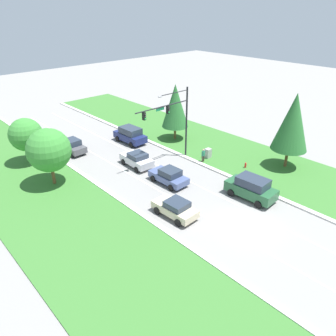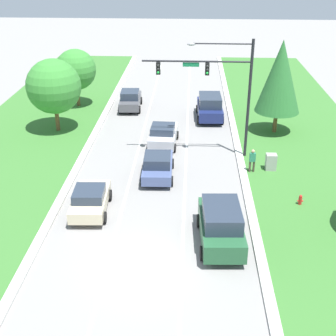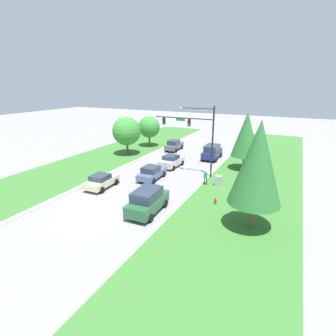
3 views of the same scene
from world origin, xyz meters
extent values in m
plane|color=gray|center=(0.00, 0.00, 0.00)|extent=(160.00, 160.00, 0.00)
cube|color=beige|center=(5.65, 0.00, 0.07)|extent=(0.50, 90.00, 0.15)
cube|color=beige|center=(-5.65, 0.00, 0.07)|extent=(0.50, 90.00, 0.15)
cube|color=#38702D|center=(10.90, 0.00, 0.04)|extent=(10.00, 90.00, 0.08)
cube|color=#38702D|center=(-10.90, 0.00, 0.04)|extent=(10.00, 90.00, 0.08)
cube|color=white|center=(-1.80, 0.00, 0.00)|extent=(0.14, 81.00, 0.01)
cube|color=white|center=(1.80, 0.00, 0.00)|extent=(0.14, 81.00, 0.01)
cylinder|color=black|center=(6.02, 13.04, 4.18)|extent=(0.20, 0.20, 8.36)
cylinder|color=black|center=(2.37, 13.04, 6.85)|extent=(7.30, 0.12, 0.12)
cube|color=#147042|center=(2.00, 13.04, 6.63)|extent=(1.10, 0.04, 0.28)
cylinder|color=black|center=(4.01, 13.04, 8.02)|extent=(4.01, 0.09, 0.09)
ellipsoid|color=gray|center=(2.00, 13.04, 7.97)|extent=(0.56, 0.28, 0.20)
cube|color=black|center=(3.10, 13.04, 6.35)|extent=(0.28, 0.32, 0.80)
sphere|color=#2D2D2D|center=(3.10, 12.87, 6.58)|extent=(0.16, 0.16, 0.16)
sphere|color=#2D2D2D|center=(3.10, 12.87, 6.35)|extent=(0.16, 0.16, 0.16)
sphere|color=#23D647|center=(3.10, 12.87, 6.12)|extent=(0.16, 0.16, 0.16)
cube|color=black|center=(-0.18, 13.04, 6.35)|extent=(0.28, 0.32, 0.80)
sphere|color=#2D2D2D|center=(-0.18, 12.87, 6.58)|extent=(0.16, 0.16, 0.16)
sphere|color=#2D2D2D|center=(-0.18, 12.87, 6.35)|extent=(0.16, 0.16, 0.16)
sphere|color=#23D647|center=(-0.18, 12.87, 6.12)|extent=(0.16, 0.16, 0.16)
cube|color=navy|center=(3.71, 21.08, 0.80)|extent=(2.19, 4.80, 0.88)
cube|color=#283342|center=(3.71, 20.96, 1.67)|extent=(1.93, 2.90, 0.86)
cylinder|color=black|center=(4.67, 22.57, 0.36)|extent=(0.26, 0.73, 0.72)
cylinder|color=black|center=(2.66, 22.52, 0.36)|extent=(0.26, 0.73, 0.72)
cylinder|color=black|center=(4.76, 19.64, 0.36)|extent=(0.26, 0.73, 0.72)
cylinder|color=black|center=(2.75, 19.58, 0.36)|extent=(0.26, 0.73, 0.72)
cube|color=silver|center=(0.02, 14.91, 0.72)|extent=(2.10, 4.26, 0.79)
cube|color=#283342|center=(0.01, 14.66, 1.38)|extent=(1.81, 1.95, 0.52)
cylinder|color=black|center=(1.01, 16.16, 0.32)|extent=(0.27, 0.65, 0.64)
cylinder|color=black|center=(-0.87, 16.24, 0.32)|extent=(0.27, 0.65, 0.64)
cylinder|color=black|center=(0.90, 13.57, 0.32)|extent=(0.27, 0.65, 0.64)
cylinder|color=black|center=(-0.98, 13.65, 0.32)|extent=(0.27, 0.65, 0.64)
cube|color=beige|center=(-3.55, 4.92, 0.67)|extent=(2.05, 4.18, 0.66)
cube|color=#283342|center=(-3.54, 4.67, 1.26)|extent=(1.76, 1.92, 0.53)
cylinder|color=black|center=(-2.70, 6.23, 0.34)|extent=(0.27, 0.69, 0.68)
cylinder|color=black|center=(-4.53, 6.15, 0.34)|extent=(0.27, 0.69, 0.68)
cylinder|color=black|center=(-2.58, 3.69, 0.34)|extent=(0.27, 0.69, 0.68)
cylinder|color=black|center=(-4.41, 3.61, 0.34)|extent=(0.27, 0.69, 0.68)
cube|color=#235633|center=(3.72, 2.18, 0.84)|extent=(2.27, 4.83, 0.97)
cube|color=#283342|center=(3.73, 2.06, 1.74)|extent=(1.98, 2.93, 0.83)
cylinder|color=black|center=(4.65, 3.69, 0.36)|extent=(0.27, 0.73, 0.72)
cylinder|color=black|center=(2.65, 3.59, 0.36)|extent=(0.27, 0.73, 0.72)
cylinder|color=black|center=(4.80, 0.76, 0.36)|extent=(0.27, 0.73, 0.72)
cylinder|color=black|center=(2.79, 0.66, 0.36)|extent=(0.27, 0.73, 0.72)
cube|color=#475684|center=(-0.03, 9.56, 0.65)|extent=(1.97, 4.30, 0.65)
cube|color=#283342|center=(-0.02, 9.30, 1.30)|extent=(1.73, 1.95, 0.65)
cylinder|color=black|center=(0.86, 10.90, 0.33)|extent=(0.25, 0.66, 0.66)
cylinder|color=black|center=(-0.98, 10.86, 0.33)|extent=(0.25, 0.66, 0.66)
cylinder|color=black|center=(0.92, 8.26, 0.33)|extent=(0.25, 0.66, 0.66)
cylinder|color=black|center=(-0.92, 8.22, 0.33)|extent=(0.25, 0.66, 0.66)
cube|color=#4C4C51|center=(-3.55, 23.41, 0.70)|extent=(1.99, 4.45, 0.73)
cube|color=#283342|center=(-3.54, 23.15, 1.41)|extent=(1.70, 2.04, 0.69)
cylinder|color=black|center=(-2.74, 24.81, 0.34)|extent=(0.27, 0.69, 0.68)
cylinder|color=black|center=(-4.49, 24.73, 0.34)|extent=(0.27, 0.69, 0.68)
cylinder|color=black|center=(-2.61, 22.10, 0.34)|extent=(0.27, 0.69, 0.68)
cylinder|color=black|center=(-4.37, 22.02, 0.34)|extent=(0.27, 0.69, 0.68)
cube|color=#9E9E99|center=(7.55, 10.81, 0.60)|extent=(0.70, 0.60, 1.19)
cylinder|color=#42382D|center=(6.10, 10.39, 0.42)|extent=(0.14, 0.14, 0.84)
cylinder|color=#42382D|center=(6.36, 10.42, 0.42)|extent=(0.14, 0.14, 0.84)
cube|color=#287556|center=(6.23, 10.41, 1.14)|extent=(0.40, 0.26, 0.60)
sphere|color=tan|center=(6.23, 10.41, 1.58)|extent=(0.22, 0.22, 0.22)
cylinder|color=red|center=(8.60, 6.17, 0.28)|extent=(0.20, 0.20, 0.55)
sphere|color=red|center=(8.60, 6.17, 0.61)|extent=(0.18, 0.18, 0.18)
cylinder|color=red|center=(8.48, 6.17, 0.30)|extent=(0.10, 0.09, 0.09)
cylinder|color=red|center=(8.72, 6.17, 0.30)|extent=(0.10, 0.09, 0.09)
cylinder|color=brown|center=(12.23, 3.35, 1.10)|extent=(0.32, 0.32, 2.20)
cone|color=#28662D|center=(12.23, 3.35, 5.31)|extent=(3.89, 3.89, 6.22)
cylinder|color=brown|center=(-8.53, 23.78, 1.05)|extent=(0.32, 0.32, 2.10)
sphere|color=#388433|center=(-8.53, 23.78, 3.49)|extent=(3.70, 3.70, 3.70)
cylinder|color=brown|center=(8.89, 17.90, 0.92)|extent=(0.32, 0.32, 1.84)
cone|color=#28662D|center=(8.89, 17.90, 4.65)|extent=(3.51, 3.51, 5.62)
cylinder|color=brown|center=(-8.76, 17.31, 1.07)|extent=(0.32, 0.32, 2.14)
sphere|color=#388433|center=(-8.76, 17.31, 3.76)|extent=(4.32, 4.32, 4.32)
camera|label=1|loc=(-20.02, -12.09, 16.59)|focal=35.00mm
camera|label=2|loc=(2.07, -18.04, 14.01)|focal=50.00mm
camera|label=3|loc=(14.34, -15.55, 10.74)|focal=28.00mm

